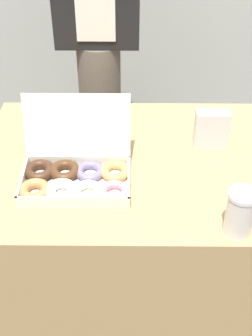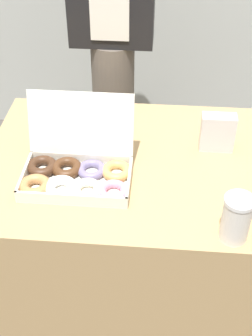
{
  "view_description": "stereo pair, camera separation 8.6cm",
  "coord_description": "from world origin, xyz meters",
  "px_view_note": "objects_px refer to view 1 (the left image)",
  "views": [
    {
      "loc": [
        -0.04,
        -1.27,
        1.73
      ],
      "look_at": [
        -0.05,
        -0.14,
        0.82
      ],
      "focal_mm": 50.0,
      "sensor_mm": 36.0,
      "label": 1
    },
    {
      "loc": [
        0.04,
        -1.26,
        1.73
      ],
      "look_at": [
        -0.05,
        -0.14,
        0.82
      ],
      "focal_mm": 50.0,
      "sensor_mm": 36.0,
      "label": 2
    }
  ],
  "objects_px": {
    "donut_box": "(74,174)",
    "coffee_cup": "(240,212)",
    "person_customer": "(97,20)",
    "napkin_holder": "(211,129)"
  },
  "relations": [
    {
      "from": "donut_box",
      "to": "coffee_cup",
      "type": "xyz_separation_m",
      "value": [
        0.49,
        -0.21,
        0.04
      ]
    },
    {
      "from": "coffee_cup",
      "to": "napkin_holder",
      "type": "xyz_separation_m",
      "value": [
        -0.02,
        0.43,
        -0.01
      ]
    },
    {
      "from": "coffee_cup",
      "to": "napkin_holder",
      "type": "relative_size",
      "value": 1.07
    },
    {
      "from": "donut_box",
      "to": "person_customer",
      "type": "relative_size",
      "value": 0.23
    },
    {
      "from": "donut_box",
      "to": "coffee_cup",
      "type": "bearing_deg",
      "value": -23.26
    },
    {
      "from": "donut_box",
      "to": "napkin_holder",
      "type": "distance_m",
      "value": 0.51
    },
    {
      "from": "coffee_cup",
      "to": "person_customer",
      "type": "relative_size",
      "value": 0.09
    },
    {
      "from": "donut_box",
      "to": "person_customer",
      "type": "height_order",
      "value": "person_customer"
    },
    {
      "from": "napkin_holder",
      "to": "person_customer",
      "type": "distance_m",
      "value": 0.74
    },
    {
      "from": "donut_box",
      "to": "napkin_holder",
      "type": "height_order",
      "value": "donut_box"
    }
  ]
}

